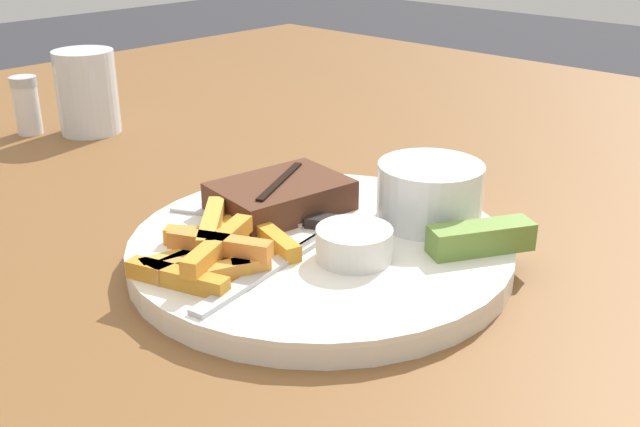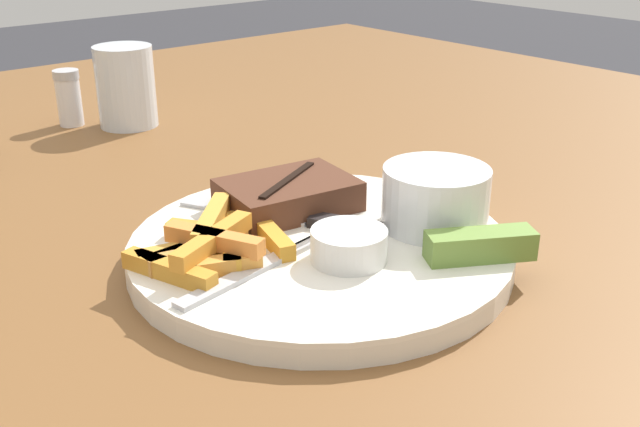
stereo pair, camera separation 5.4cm
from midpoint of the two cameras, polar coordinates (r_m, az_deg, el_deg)
The scene contains 11 objects.
dining_table at distance 0.58m, azimuth 2.68°, elevation -8.42°, with size 1.54×1.62×0.74m.
dinner_plate at distance 0.55m, azimuth 2.80°, elevation -2.84°, with size 0.28×0.28×0.02m.
steak_portion at distance 0.59m, azimuth 0.14°, elevation 1.38°, with size 0.11×0.09×0.03m.
fries_pile at distance 0.52m, azimuth -5.17°, elevation -2.42°, with size 0.12×0.10×0.02m.
coleslaw_cup at distance 0.57m, azimuth 11.50°, elevation 1.44°, with size 0.08×0.08×0.05m.
dipping_sauce_cup at distance 0.51m, azimuth 5.24°, elevation -2.35°, with size 0.05×0.05×0.02m.
pickle_spear at distance 0.53m, azimuth 14.99°, elevation -2.42°, with size 0.08×0.06×0.02m.
fork_utensil at distance 0.49m, azimuth -2.32°, elevation -4.54°, with size 0.13×0.03×0.00m.
knife_utensil at distance 0.57m, azimuth 0.92°, elevation -0.39°, with size 0.09×0.16×0.01m.
drinking_glass at distance 0.89m, azimuth -12.91°, elevation 9.39°, with size 0.07×0.07×0.09m.
salt_shaker at distance 0.92m, azimuth -17.02°, elevation 8.43°, with size 0.03×0.03×0.07m.
Camera 2 is at (-0.32, -0.38, 0.99)m, focal length 42.00 mm.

